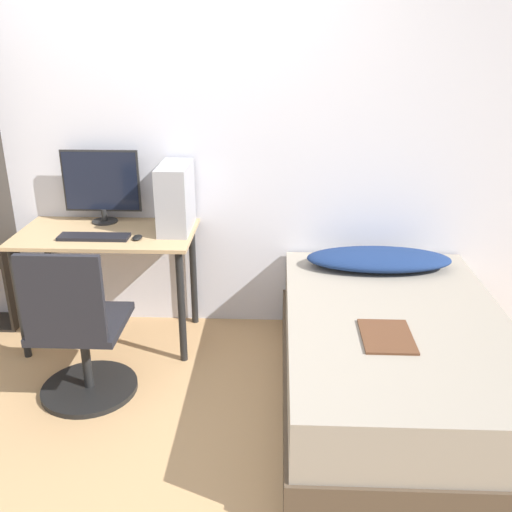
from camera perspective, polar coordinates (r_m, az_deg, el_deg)
name	(u,v)px	position (r m, az deg, el deg)	size (l,w,h in m)	color
ground_plane	(117,477)	(2.81, -13.74, -20.69)	(14.00, 14.00, 0.00)	tan
wall_back	(166,137)	(3.65, -8.99, 11.69)	(8.00, 0.05, 2.50)	silver
desk	(108,250)	(3.60, -14.62, 0.60)	(1.07, 0.59, 0.73)	tan
office_chair	(80,342)	(3.17, -17.20, -8.22)	(0.52, 0.52, 0.89)	black
bed	(393,360)	(3.12, 13.58, -10.09)	(1.15, 1.80, 0.51)	#4C3D2D
pillow	(379,259)	(3.55, 12.18, -0.31)	(0.88, 0.36, 0.11)	navy
magazine	(387,336)	(2.79, 12.95, -7.83)	(0.24, 0.32, 0.01)	#56331E
monitor	(101,184)	(3.69, -15.22, 6.98)	(0.48, 0.16, 0.46)	black
keyboard	(94,237)	(3.47, -15.89, 1.85)	(0.41, 0.12, 0.02)	black
pc_tower	(176,197)	(3.48, -8.03, 5.83)	(0.18, 0.39, 0.40)	#99999E
mouse	(137,238)	(3.40, -11.79, 1.82)	(0.06, 0.09, 0.02)	black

